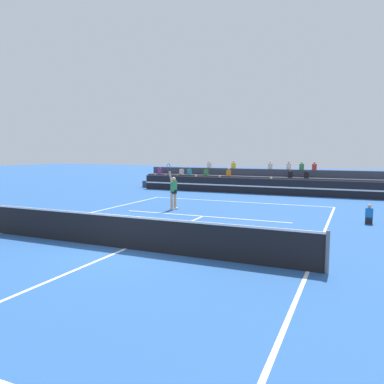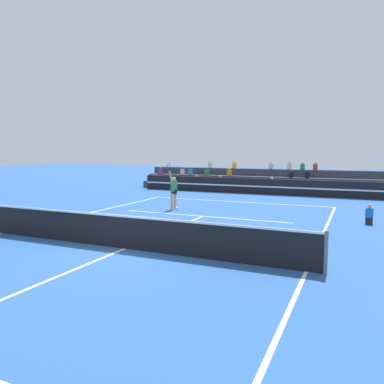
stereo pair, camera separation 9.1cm
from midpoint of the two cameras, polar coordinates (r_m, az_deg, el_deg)
The scene contains 8 objects.
ground_plane at distance 12.05m, azimuth -10.26°, elevation -8.51°, with size 120.00×120.00×0.00m, color #285699.
court_lines at distance 12.05m, azimuth -10.26°, elevation -8.49°, with size 11.10×23.90×0.01m.
tennis_net at distance 11.93m, azimuth -10.31°, elevation -5.98°, with size 12.00×0.10×1.10m.
sponsor_banner_wall at distance 27.08m, azimuth 9.68°, elevation 0.88°, with size 18.00×0.26×1.10m.
bleacher_stand at distance 29.53m, azimuth 10.84°, elevation 1.49°, with size 19.89×2.85×2.28m.
ball_kid_courtside at distance 17.41m, azimuth 25.23°, elevation -3.33°, with size 0.30×0.36×0.84m.
tennis_player at distance 19.49m, azimuth -2.97°, elevation 0.18°, with size 0.35×1.02×2.48m.
tennis_ball at distance 13.14m, azimuth -4.46°, elevation -7.04°, with size 0.07×0.07×0.07m, color #C6DB33.
Camera 1 is at (6.53, -9.65, 3.06)m, focal length 35.00 mm.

